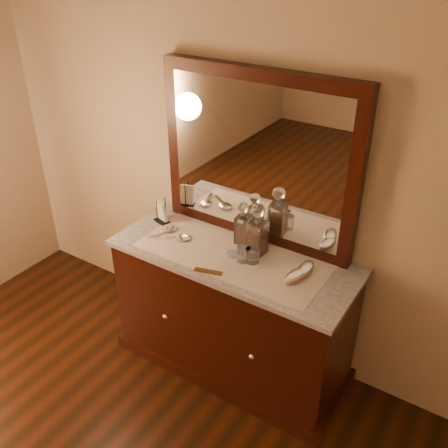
{
  "coord_description": "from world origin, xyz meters",
  "views": [
    {
      "loc": [
        1.23,
        -0.05,
        2.44
      ],
      "look_at": [
        0.0,
        1.85,
        1.1
      ],
      "focal_mm": 39.76,
      "sensor_mm": 36.0,
      "label": 1
    }
  ],
  "objects_px": {
    "hand_mirror_outer": "(167,230)",
    "mirror_frame": "(258,159)",
    "comb": "(208,271)",
    "decanter_left": "(243,227)",
    "decanter_right": "(257,235)",
    "dresser_cabinet": "(233,313)",
    "napkin_rack": "(161,212)",
    "pin_dish": "(232,254)",
    "hand_mirror_inner": "(179,238)",
    "brush_far": "(305,270)",
    "brush_near": "(296,276)"
  },
  "relations": [
    {
      "from": "napkin_rack",
      "to": "hand_mirror_inner",
      "type": "xyz_separation_m",
      "value": [
        0.22,
        -0.11,
        -0.05
      ]
    },
    {
      "from": "napkin_rack",
      "to": "decanter_right",
      "type": "relative_size",
      "value": 0.52
    },
    {
      "from": "comb",
      "to": "brush_far",
      "type": "height_order",
      "value": "brush_far"
    },
    {
      "from": "dresser_cabinet",
      "to": "hand_mirror_outer",
      "type": "xyz_separation_m",
      "value": [
        -0.47,
        -0.01,
        0.45
      ]
    },
    {
      "from": "decanter_right",
      "to": "hand_mirror_outer",
      "type": "distance_m",
      "value": 0.6
    },
    {
      "from": "comb",
      "to": "brush_far",
      "type": "bearing_deg",
      "value": 16.16
    },
    {
      "from": "comb",
      "to": "hand_mirror_outer",
      "type": "distance_m",
      "value": 0.5
    },
    {
      "from": "decanter_left",
      "to": "hand_mirror_inner",
      "type": "distance_m",
      "value": 0.39
    },
    {
      "from": "brush_far",
      "to": "decanter_right",
      "type": "bearing_deg",
      "value": 174.17
    },
    {
      "from": "comb",
      "to": "decanter_left",
      "type": "relative_size",
      "value": 0.6
    },
    {
      "from": "hand_mirror_outer",
      "to": "dresser_cabinet",
      "type": "bearing_deg",
      "value": 1.08
    },
    {
      "from": "dresser_cabinet",
      "to": "brush_far",
      "type": "height_order",
      "value": "brush_far"
    },
    {
      "from": "dresser_cabinet",
      "to": "decanter_left",
      "type": "distance_m",
      "value": 0.56
    },
    {
      "from": "dresser_cabinet",
      "to": "brush_near",
      "type": "height_order",
      "value": "brush_near"
    },
    {
      "from": "pin_dish",
      "to": "decanter_left",
      "type": "distance_m",
      "value": 0.18
    },
    {
      "from": "decanter_left",
      "to": "decanter_right",
      "type": "xyz_separation_m",
      "value": [
        0.13,
        -0.05,
        0.02
      ]
    },
    {
      "from": "mirror_frame",
      "to": "decanter_left",
      "type": "height_order",
      "value": "mirror_frame"
    },
    {
      "from": "decanter_right",
      "to": "decanter_left",
      "type": "bearing_deg",
      "value": 156.58
    },
    {
      "from": "hand_mirror_outer",
      "to": "hand_mirror_inner",
      "type": "height_order",
      "value": "hand_mirror_inner"
    },
    {
      "from": "dresser_cabinet",
      "to": "mirror_frame",
      "type": "distance_m",
      "value": 0.97
    },
    {
      "from": "napkin_rack",
      "to": "hand_mirror_outer",
      "type": "relative_size",
      "value": 0.78
    },
    {
      "from": "comb",
      "to": "brush_near",
      "type": "relative_size",
      "value": 0.88
    },
    {
      "from": "brush_near",
      "to": "napkin_rack",
      "type": "bearing_deg",
      "value": 174.15
    },
    {
      "from": "pin_dish",
      "to": "hand_mirror_inner",
      "type": "xyz_separation_m",
      "value": [
        -0.35,
        -0.03,
        0.0
      ]
    },
    {
      "from": "brush_far",
      "to": "hand_mirror_inner",
      "type": "bearing_deg",
      "value": -173.2
    },
    {
      "from": "brush_near",
      "to": "dresser_cabinet",
      "type": "bearing_deg",
      "value": 175.57
    },
    {
      "from": "dresser_cabinet",
      "to": "decanter_right",
      "type": "bearing_deg",
      "value": 37.8
    },
    {
      "from": "comb",
      "to": "decanter_right",
      "type": "relative_size",
      "value": 0.5
    },
    {
      "from": "comb",
      "to": "pin_dish",
      "type": "bearing_deg",
      "value": 68.88
    },
    {
      "from": "decanter_left",
      "to": "dresser_cabinet",
      "type": "bearing_deg",
      "value": -81.2
    },
    {
      "from": "decanter_left",
      "to": "brush_far",
      "type": "bearing_deg",
      "value": -11.12
    },
    {
      "from": "dresser_cabinet",
      "to": "napkin_rack",
      "type": "relative_size",
      "value": 8.61
    },
    {
      "from": "dresser_cabinet",
      "to": "decanter_left",
      "type": "xyz_separation_m",
      "value": [
        -0.02,
        0.14,
        0.54
      ]
    },
    {
      "from": "pin_dish",
      "to": "decanter_left",
      "type": "height_order",
      "value": "decanter_left"
    },
    {
      "from": "pin_dish",
      "to": "hand_mirror_inner",
      "type": "relative_size",
      "value": 0.34
    },
    {
      "from": "napkin_rack",
      "to": "hand_mirror_inner",
      "type": "distance_m",
      "value": 0.26
    },
    {
      "from": "dresser_cabinet",
      "to": "decanter_left",
      "type": "bearing_deg",
      "value": 98.8
    },
    {
      "from": "comb",
      "to": "dresser_cabinet",
      "type": "bearing_deg",
      "value": 69.2
    },
    {
      "from": "dresser_cabinet",
      "to": "brush_near",
      "type": "bearing_deg",
      "value": -4.43
    },
    {
      "from": "decanter_left",
      "to": "decanter_right",
      "type": "height_order",
      "value": "decanter_right"
    },
    {
      "from": "comb",
      "to": "napkin_rack",
      "type": "bearing_deg",
      "value": 136.59
    },
    {
      "from": "mirror_frame",
      "to": "pin_dish",
      "type": "bearing_deg",
      "value": -90.01
    },
    {
      "from": "comb",
      "to": "brush_far",
      "type": "distance_m",
      "value": 0.52
    },
    {
      "from": "brush_far",
      "to": "decanter_left",
      "type": "bearing_deg",
      "value": 168.88
    },
    {
      "from": "hand_mirror_outer",
      "to": "mirror_frame",
      "type": "bearing_deg",
      "value": 28.19
    },
    {
      "from": "napkin_rack",
      "to": "pin_dish",
      "type": "bearing_deg",
      "value": -8.13
    },
    {
      "from": "comb",
      "to": "decanter_right",
      "type": "bearing_deg",
      "value": 52.1
    },
    {
      "from": "dresser_cabinet",
      "to": "hand_mirror_inner",
      "type": "relative_size",
      "value": 6.51
    },
    {
      "from": "hand_mirror_outer",
      "to": "decanter_left",
      "type": "bearing_deg",
      "value": 17.83
    },
    {
      "from": "hand_mirror_outer",
      "to": "decanter_right",
      "type": "bearing_deg",
      "value": 8.91
    }
  ]
}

